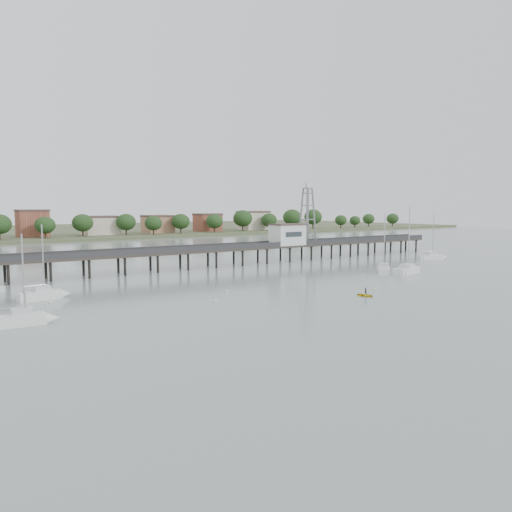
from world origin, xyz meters
The scene contains 13 objects.
ground_plane centered at (0.00, 0.00, 0.00)m, with size 500.00×500.00×0.00m, color slate.
pier centered at (0.00, 60.00, 3.79)m, with size 150.00×5.00×5.50m.
pier_building centered at (25.00, 60.00, 6.67)m, with size 8.40×5.40×5.30m.
lattice_tower centered at (31.50, 60.00, 11.10)m, with size 3.20×3.20×15.50m.
sailboat_d centered at (31.80, 28.18, 0.64)m, with size 9.17×4.55×14.50m.
sailboat_e centered at (58.57, 41.21, 0.64)m, with size 8.07×4.73×12.87m.
sailboat_a centered at (-41.13, 24.37, 0.65)m, with size 6.63×2.23×10.97m.
sailboat_c centered at (27.82, 31.73, 0.64)m, with size 7.34×6.83×12.89m.
sailboat_b centered at (-35.64, 40.18, 0.65)m, with size 7.09×2.98×11.49m.
yellow_dinghy centered at (4.22, 14.95, 0.00)m, with size 1.85×0.54×2.59m, color yellow.
dinghy_occupant centered at (4.22, 14.95, 0.00)m, with size 0.40×1.09×0.26m, color black.
mooring_buoys centered at (-6.13, 30.34, 0.08)m, with size 59.73×23.83×0.39m.
far_shore centered at (0.36, 239.58, 0.95)m, with size 500.00×170.00×10.40m.
Camera 1 is at (-52.20, -36.56, 13.51)m, focal length 35.00 mm.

